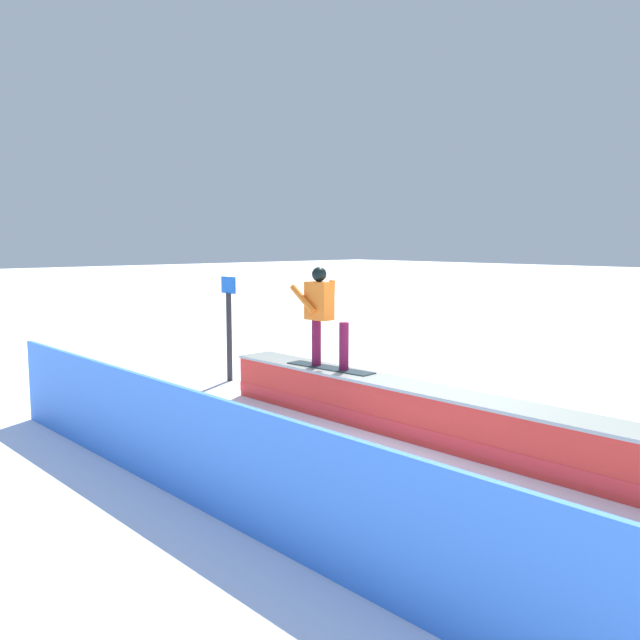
% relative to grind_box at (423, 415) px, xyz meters
% --- Properties ---
extents(ground_plane, '(120.00, 120.00, 0.00)m').
position_rel_grind_box_xyz_m(ground_plane, '(0.00, 0.00, -0.31)').
color(ground_plane, white).
extents(grind_box, '(7.18, 0.70, 0.68)m').
position_rel_grind_box_xyz_m(grind_box, '(0.00, 0.00, 0.00)').
color(grind_box, red).
rests_on(grind_box, ground_plane).
extents(snowboarder, '(1.53, 0.49, 1.49)m').
position_rel_grind_box_xyz_m(snowboarder, '(1.89, 0.03, 1.18)').
color(snowboarder, '#1C292E').
rests_on(snowboarder, grind_box).
extents(safety_fence, '(8.76, 0.13, 1.14)m').
position_rel_grind_box_xyz_m(safety_fence, '(0.00, 3.37, 0.26)').
color(safety_fence, '#3979EF').
rests_on(safety_fence, ground_plane).
extents(trail_marker, '(0.40, 0.10, 1.91)m').
position_rel_grind_box_xyz_m(trail_marker, '(4.67, -0.22, 0.72)').
color(trail_marker, '#262628').
rests_on(trail_marker, ground_plane).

